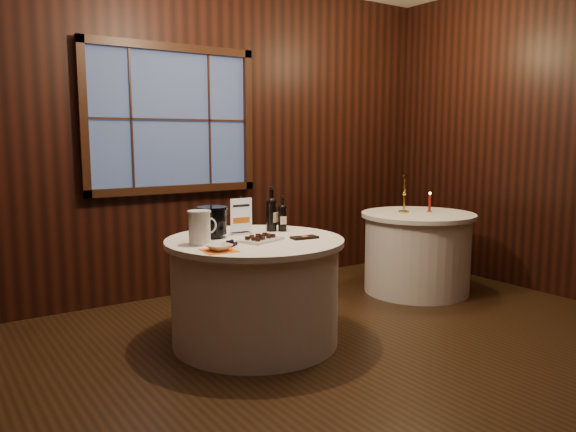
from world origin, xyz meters
TOP-DOWN VIEW (x-y plane):
  - ground at (0.00, 0.00)m, footprint 6.00×6.00m
  - back_wall at (0.00, 2.48)m, footprint 6.00×0.10m
  - main_table at (0.00, 1.00)m, footprint 1.28×1.28m
  - side_table at (2.00, 1.30)m, footprint 1.08×1.08m
  - sign_stand at (0.01, 1.21)m, footprint 0.17×0.09m
  - port_bottle_left at (0.28, 1.21)m, footprint 0.08×0.09m
  - port_bottle_right at (0.34, 1.16)m, footprint 0.07×0.08m
  - ice_bucket at (-0.23, 1.21)m, footprint 0.22×0.22m
  - chocolate_plate at (-0.01, 0.90)m, footprint 0.35×0.29m
  - chocolate_box at (0.30, 0.80)m, footprint 0.20×0.12m
  - grape_bunch at (-0.28, 0.83)m, footprint 0.18×0.09m
  - glass_pitcher at (-0.41, 1.03)m, footprint 0.21×0.16m
  - orange_napkin at (-0.41, 0.75)m, footprint 0.22×0.22m
  - cracker_bowl at (-0.41, 0.75)m, footprint 0.18×0.18m
  - brass_candlestick at (1.89, 1.39)m, footprint 0.10×0.10m
  - red_candle at (2.12, 1.27)m, footprint 0.05×0.05m

SIDE VIEW (x-z plane):
  - ground at x=0.00m, z-range 0.00..0.00m
  - main_table at x=0.00m, z-range 0.00..0.77m
  - side_table at x=2.00m, z-range 0.00..0.77m
  - orange_napkin at x=-0.41m, z-range 0.77..0.77m
  - chocolate_box at x=0.30m, z-range 0.77..0.79m
  - chocolate_plate at x=-0.01m, z-range 0.77..0.81m
  - grape_bunch at x=-0.28m, z-range 0.77..0.81m
  - cracker_bowl at x=-0.41m, z-range 0.77..0.81m
  - red_candle at x=2.12m, z-range 0.75..0.95m
  - sign_stand at x=0.01m, z-range 0.73..1.01m
  - glass_pitcher at x=-0.41m, z-range 0.77..1.00m
  - ice_bucket at x=-0.23m, z-range 0.78..1.00m
  - port_bottle_right at x=0.34m, z-range 0.75..1.03m
  - brass_candlestick at x=1.89m, z-range 0.72..1.09m
  - port_bottle_left at x=0.28m, z-range 0.75..1.09m
  - back_wall at x=0.00m, z-range 0.04..3.04m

